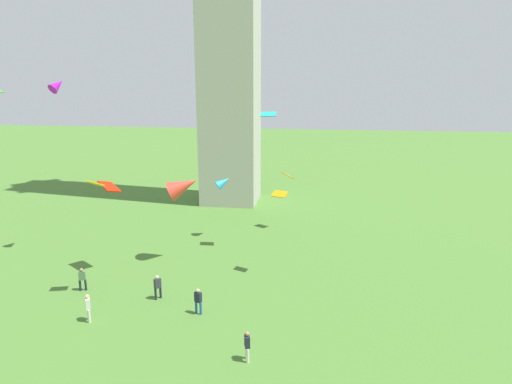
% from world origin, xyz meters
% --- Properties ---
extents(person_0, '(0.44, 0.47, 1.58)m').
position_xyz_m(person_0, '(-5.98, 16.86, 0.90)').
color(person_0, '#1E2333').
rests_on(person_0, ground_plane).
extents(person_1, '(0.35, 0.47, 1.57)m').
position_xyz_m(person_1, '(0.55, 11.32, 0.89)').
color(person_1, silver).
rests_on(person_1, ground_plane).
extents(person_2, '(0.44, 0.49, 1.64)m').
position_xyz_m(person_2, '(-8.95, 13.75, 0.93)').
color(person_2, silver).
rests_on(person_2, ground_plane).
extents(person_3, '(0.47, 0.39, 1.58)m').
position_xyz_m(person_3, '(-3.00, 15.42, 0.90)').
color(person_3, '#235693').
rests_on(person_3, ground_plane).
extents(person_4, '(0.46, 0.36, 1.55)m').
position_xyz_m(person_4, '(-11.25, 17.31, 0.88)').
color(person_4, '#1E2333').
rests_on(person_4, ground_plane).
extents(kite_flying_0, '(1.21, 0.85, 0.34)m').
position_xyz_m(kite_flying_0, '(-0.12, 26.04, 10.88)').
color(kite_flying_0, '#1BB5A6').
extents(kite_flying_1, '(1.23, 1.24, 0.64)m').
position_xyz_m(kite_flying_1, '(1.03, 31.74, 5.05)').
color(kite_flying_1, '#BE7A11').
extents(kite_flying_3, '(1.21, 0.93, 0.62)m').
position_xyz_m(kite_flying_3, '(-9.45, 16.78, 7.34)').
color(kite_flying_3, '#DEA20A').
extents(kite_flying_4, '(1.21, 1.04, 0.33)m').
position_xyz_m(kite_flying_4, '(1.18, 21.62, 5.85)').
color(kite_flying_4, orange).
extents(kite_flying_5, '(1.70, 1.43, 1.35)m').
position_xyz_m(kite_flying_5, '(-4.25, 28.82, 4.91)').
color(kite_flying_5, '#259FE2').
extents(kite_flying_6, '(2.84, 2.11, 2.22)m').
position_xyz_m(kite_flying_6, '(-6.05, 23.18, 5.82)').
color(kite_flying_6, '#EB3D2D').
extents(kite_flying_7, '(1.80, 1.81, 0.78)m').
position_xyz_m(kite_flying_7, '(-10.54, 20.65, 6.22)').
color(kite_flying_7, red).
extents(kite_flying_8, '(1.25, 1.55, 1.26)m').
position_xyz_m(kite_flying_8, '(-15.31, 23.46, 13.02)').
color(kite_flying_8, '#B013CF').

